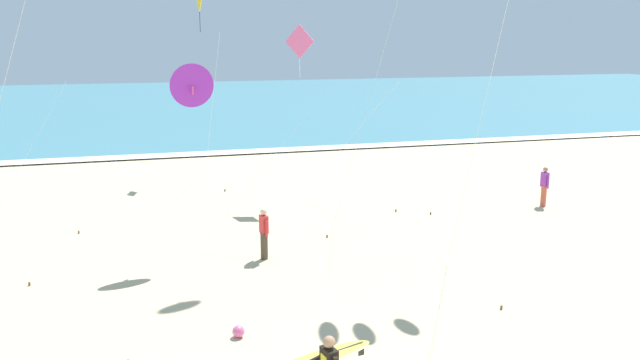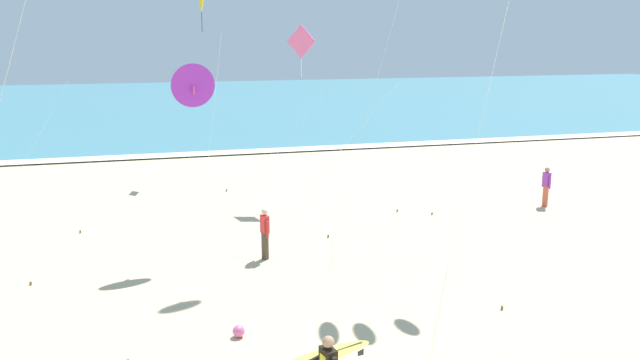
{
  "view_description": "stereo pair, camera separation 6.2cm",
  "coord_description": "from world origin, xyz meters",
  "px_view_note": "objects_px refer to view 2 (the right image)",
  "views": [
    {
      "loc": [
        -3.54,
        -7.86,
        6.67
      ],
      "look_at": [
        0.04,
        4.78,
        3.76
      ],
      "focal_mm": 36.66,
      "sensor_mm": 36.0,
      "label": 1
    },
    {
      "loc": [
        -3.48,
        -7.87,
        6.67
      ],
      "look_at": [
        0.04,
        4.78,
        3.76
      ],
      "focal_mm": 36.66,
      "sensor_mm": 36.0,
      "label": 2
    }
  ],
  "objects_px": {
    "kite_diamond_rose_far": "(303,46)",
    "bystander_purple_top": "(546,186)",
    "bystander_red_top": "(265,233)",
    "kite_delta_violet_mid": "(193,86)",
    "kite_diamond_golden_outer": "(202,10)",
    "beach_ball": "(239,331)"
  },
  "relations": [
    {
      "from": "kite_diamond_rose_far",
      "to": "beach_ball",
      "type": "xyz_separation_m",
      "value": [
        -4.58,
        -12.09,
        -6.11
      ]
    },
    {
      "from": "kite_delta_violet_mid",
      "to": "kite_diamond_rose_far",
      "type": "relative_size",
      "value": 0.83
    },
    {
      "from": "kite_diamond_rose_far",
      "to": "bystander_purple_top",
      "type": "bearing_deg",
      "value": -23.21
    },
    {
      "from": "bystander_red_top",
      "to": "beach_ball",
      "type": "relative_size",
      "value": 5.68
    },
    {
      "from": "bystander_purple_top",
      "to": "kite_delta_violet_mid",
      "type": "bearing_deg",
      "value": -171.5
    },
    {
      "from": "kite_delta_violet_mid",
      "to": "bystander_red_top",
      "type": "height_order",
      "value": "kite_delta_violet_mid"
    },
    {
      "from": "bystander_red_top",
      "to": "bystander_purple_top",
      "type": "xyz_separation_m",
      "value": [
        11.95,
        3.21,
        0.0
      ]
    },
    {
      "from": "beach_ball",
      "to": "kite_diamond_golden_outer",
      "type": "bearing_deg",
      "value": 86.12
    },
    {
      "from": "kite_delta_violet_mid",
      "to": "beach_ball",
      "type": "xyz_separation_m",
      "value": [
        0.29,
        -6.19,
        -5.07
      ]
    },
    {
      "from": "kite_diamond_rose_far",
      "to": "bystander_red_top",
      "type": "height_order",
      "value": "kite_diamond_rose_far"
    },
    {
      "from": "kite_diamond_rose_far",
      "to": "bystander_red_top",
      "type": "bearing_deg",
      "value": -113.11
    },
    {
      "from": "kite_diamond_rose_far",
      "to": "bystander_red_top",
      "type": "relative_size",
      "value": 4.47
    },
    {
      "from": "bystander_purple_top",
      "to": "kite_diamond_rose_far",
      "type": "bearing_deg",
      "value": 156.79
    },
    {
      "from": "kite_diamond_rose_far",
      "to": "beach_ball",
      "type": "distance_m",
      "value": 14.3
    },
    {
      "from": "beach_ball",
      "to": "bystander_purple_top",
      "type": "bearing_deg",
      "value": 31.4
    },
    {
      "from": "bystander_red_top",
      "to": "kite_diamond_golden_outer",
      "type": "bearing_deg",
      "value": 91.55
    },
    {
      "from": "kite_diamond_golden_outer",
      "to": "bystander_purple_top",
      "type": "relative_size",
      "value": 5.51
    },
    {
      "from": "kite_diamond_golden_outer",
      "to": "bystander_red_top",
      "type": "distance_m",
      "value": 14.78
    },
    {
      "from": "kite_delta_violet_mid",
      "to": "kite_diamond_golden_outer",
      "type": "distance_m",
      "value": 12.23
    },
    {
      "from": "kite_diamond_golden_outer",
      "to": "bystander_purple_top",
      "type": "distance_m",
      "value": 17.22
    },
    {
      "from": "kite_delta_violet_mid",
      "to": "kite_diamond_golden_outer",
      "type": "height_order",
      "value": "kite_diamond_golden_outer"
    },
    {
      "from": "kite_diamond_golden_outer",
      "to": "bystander_red_top",
      "type": "bearing_deg",
      "value": -88.45
    }
  ]
}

